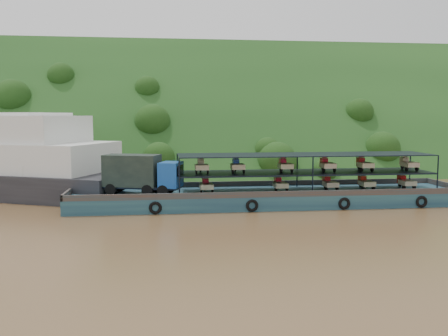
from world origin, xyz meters
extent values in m
plane|color=brown|center=(0.00, 0.00, 0.00)|extent=(160.00, 160.00, 0.00)
cube|color=#163613|center=(0.00, 36.00, 0.00)|extent=(140.00, 39.60, 39.60)
cube|color=#132C45|center=(1.73, 1.48, 0.60)|extent=(35.00, 7.00, 1.20)
cube|color=#592D19|center=(1.73, 4.88, 1.45)|extent=(35.00, 0.20, 0.50)
cube|color=#592D19|center=(1.73, -1.92, 1.45)|extent=(35.00, 0.20, 0.50)
cube|color=#592D19|center=(19.13, 1.48, 1.45)|extent=(0.20, 7.00, 0.50)
cube|color=#592D19|center=(-15.67, 1.48, 1.45)|extent=(0.20, 7.00, 0.50)
torus|color=black|center=(-8.27, -2.07, 0.55)|extent=(1.06, 0.26, 1.06)
torus|color=black|center=(-0.27, -2.07, 0.55)|extent=(1.06, 0.26, 1.06)
torus|color=black|center=(7.73, -2.07, 0.55)|extent=(1.06, 0.26, 1.06)
torus|color=black|center=(14.73, -2.07, 0.55)|extent=(1.06, 0.26, 1.06)
cylinder|color=black|center=(-12.10, 1.09, 1.69)|extent=(1.04, 0.63, 0.98)
cylinder|color=black|center=(-11.47, 3.05, 1.69)|extent=(1.04, 0.63, 0.98)
cylinder|color=black|center=(-8.94, 0.06, 1.69)|extent=(1.04, 0.63, 0.98)
cylinder|color=black|center=(-8.30, 2.01, 1.69)|extent=(1.04, 0.63, 0.98)
cylinder|color=black|center=(-7.64, -0.37, 1.69)|extent=(1.04, 0.63, 0.98)
cylinder|color=black|center=(-7.00, 1.59, 1.69)|extent=(1.04, 0.63, 0.98)
cube|color=black|center=(-9.37, 1.28, 1.84)|extent=(7.00, 4.12, 0.20)
cube|color=#16499B|center=(-6.94, 0.49, 2.96)|extent=(2.31, 2.75, 2.15)
cube|color=black|center=(-6.15, 0.23, 3.35)|extent=(0.66, 1.88, 0.88)
cube|color=black|center=(-10.30, 1.58, 3.26)|extent=(5.20, 3.69, 2.74)
cube|color=black|center=(5.23, 1.48, 2.86)|extent=(23.00, 5.00, 0.12)
cube|color=black|center=(5.23, 1.48, 4.50)|extent=(23.00, 5.00, 0.08)
cylinder|color=black|center=(-6.27, -1.02, 2.85)|extent=(0.12, 0.12, 3.30)
cylinder|color=black|center=(-6.27, 3.98, 2.85)|extent=(0.12, 0.12, 3.30)
cylinder|color=black|center=(5.23, -1.02, 2.85)|extent=(0.12, 0.12, 3.30)
cylinder|color=black|center=(5.23, 3.98, 2.85)|extent=(0.12, 0.12, 3.30)
cylinder|color=black|center=(16.73, -1.02, 2.85)|extent=(0.12, 0.12, 3.30)
cylinder|color=black|center=(16.73, 3.98, 2.85)|extent=(0.12, 0.12, 3.30)
cylinder|color=black|center=(-3.81, 2.53, 1.46)|extent=(0.12, 0.52, 0.52)
cylinder|color=black|center=(-4.31, 0.73, 1.46)|extent=(0.14, 0.52, 0.52)
cylinder|color=black|center=(-3.31, 0.73, 1.46)|extent=(0.14, 0.52, 0.52)
cube|color=beige|center=(-3.81, 1.08, 1.80)|extent=(1.15, 1.50, 0.44)
cube|color=#AB0B1E|center=(-3.81, 2.23, 1.98)|extent=(0.55, 0.80, 0.80)
cube|color=#AB0B1E|center=(-3.81, 2.03, 2.48)|extent=(0.50, 0.10, 0.10)
cylinder|color=black|center=(2.90, 2.53, 1.46)|extent=(0.12, 0.52, 0.52)
cylinder|color=black|center=(2.40, 0.73, 1.46)|extent=(0.14, 0.52, 0.52)
cylinder|color=black|center=(3.40, 0.73, 1.46)|extent=(0.14, 0.52, 0.52)
cube|color=beige|center=(2.90, 1.08, 1.80)|extent=(1.15, 1.50, 0.44)
cube|color=#AC0B1C|center=(2.90, 2.23, 1.98)|extent=(0.55, 0.80, 0.80)
cube|color=#AC0B1C|center=(2.90, 2.03, 2.48)|extent=(0.50, 0.10, 0.10)
cylinder|color=black|center=(7.56, 2.53, 1.46)|extent=(0.12, 0.52, 0.52)
cylinder|color=black|center=(7.06, 0.73, 1.46)|extent=(0.14, 0.52, 0.52)
cylinder|color=black|center=(8.06, 0.73, 1.46)|extent=(0.14, 0.52, 0.52)
cube|color=#C4B18B|center=(7.56, 1.08, 1.80)|extent=(1.15, 1.50, 0.44)
cube|color=red|center=(7.56, 2.23, 1.98)|extent=(0.55, 0.80, 0.80)
cube|color=red|center=(7.56, 2.03, 2.48)|extent=(0.50, 0.10, 0.10)
cylinder|color=black|center=(11.05, 2.53, 1.46)|extent=(0.12, 0.52, 0.52)
cylinder|color=black|center=(10.55, 0.73, 1.46)|extent=(0.14, 0.52, 0.52)
cylinder|color=black|center=(11.55, 0.73, 1.46)|extent=(0.14, 0.52, 0.52)
cube|color=beige|center=(11.05, 1.08, 1.80)|extent=(1.15, 1.50, 0.44)
cube|color=red|center=(11.05, 2.23, 1.98)|extent=(0.55, 0.80, 0.80)
cube|color=red|center=(11.05, 2.03, 2.48)|extent=(0.50, 0.10, 0.10)
cylinder|color=black|center=(14.99, 2.53, 1.46)|extent=(0.12, 0.52, 0.52)
cylinder|color=black|center=(14.49, 0.73, 1.46)|extent=(0.14, 0.52, 0.52)
cylinder|color=black|center=(15.49, 0.73, 1.46)|extent=(0.14, 0.52, 0.52)
cube|color=beige|center=(14.99, 1.08, 1.80)|extent=(1.15, 1.50, 0.44)
cube|color=red|center=(14.99, 2.23, 1.98)|extent=(0.55, 0.80, 0.80)
cube|color=red|center=(14.99, 2.03, 2.48)|extent=(0.50, 0.10, 0.10)
cylinder|color=black|center=(-4.22, 2.53, 3.18)|extent=(0.12, 0.52, 0.52)
cylinder|color=black|center=(-4.72, 0.73, 3.18)|extent=(0.14, 0.52, 0.52)
cylinder|color=black|center=(-3.72, 0.73, 3.18)|extent=(0.14, 0.52, 0.52)
cube|color=beige|center=(-4.22, 1.08, 3.52)|extent=(1.15, 1.50, 0.44)
cube|color=beige|center=(-4.22, 2.23, 3.70)|extent=(0.55, 0.80, 0.80)
cube|color=beige|center=(-4.22, 2.03, 4.20)|extent=(0.50, 0.10, 0.10)
cylinder|color=black|center=(-1.02, 2.53, 3.18)|extent=(0.12, 0.52, 0.52)
cylinder|color=black|center=(-1.52, 0.73, 3.18)|extent=(0.14, 0.52, 0.52)
cylinder|color=black|center=(-0.52, 0.73, 3.18)|extent=(0.14, 0.52, 0.52)
cube|color=tan|center=(-1.02, 1.08, 3.52)|extent=(1.15, 1.50, 0.44)
cube|color=#1A3E9E|center=(-1.02, 2.23, 3.70)|extent=(0.55, 0.80, 0.80)
cube|color=#1A3E9E|center=(-1.02, 2.03, 4.20)|extent=(0.50, 0.10, 0.10)
cylinder|color=black|center=(3.34, 2.53, 3.18)|extent=(0.12, 0.52, 0.52)
cylinder|color=black|center=(2.84, 0.73, 3.18)|extent=(0.14, 0.52, 0.52)
cylinder|color=black|center=(3.84, 0.73, 3.18)|extent=(0.14, 0.52, 0.52)
cube|color=#BBB584|center=(3.34, 1.08, 3.52)|extent=(1.15, 1.50, 0.44)
cube|color=red|center=(3.34, 2.23, 3.70)|extent=(0.55, 0.80, 0.80)
cube|color=red|center=(3.34, 2.03, 4.20)|extent=(0.50, 0.10, 0.10)
cylinder|color=black|center=(7.28, 2.53, 3.18)|extent=(0.12, 0.52, 0.52)
cylinder|color=black|center=(6.78, 0.73, 3.18)|extent=(0.14, 0.52, 0.52)
cylinder|color=black|center=(7.78, 0.73, 3.18)|extent=(0.14, 0.52, 0.52)
cube|color=beige|center=(7.28, 1.08, 3.52)|extent=(1.15, 1.50, 0.44)
cube|color=red|center=(7.28, 2.23, 3.70)|extent=(0.55, 0.80, 0.80)
cube|color=red|center=(7.28, 2.03, 4.20)|extent=(0.50, 0.10, 0.10)
cylinder|color=black|center=(10.84, 2.53, 3.18)|extent=(0.12, 0.52, 0.52)
cylinder|color=black|center=(10.34, 0.73, 3.18)|extent=(0.14, 0.52, 0.52)
cylinder|color=black|center=(11.34, 0.73, 3.18)|extent=(0.14, 0.52, 0.52)
cube|color=beige|center=(10.84, 1.08, 3.52)|extent=(1.15, 1.50, 0.44)
cube|color=#B40C0F|center=(10.84, 2.23, 3.70)|extent=(0.55, 0.80, 0.80)
cube|color=#B40C0F|center=(10.84, 2.03, 4.20)|extent=(0.50, 0.10, 0.10)
cylinder|color=black|center=(15.17, 2.53, 3.18)|extent=(0.12, 0.52, 0.52)
cylinder|color=black|center=(14.67, 0.73, 3.18)|extent=(0.14, 0.52, 0.52)
cylinder|color=black|center=(15.67, 0.73, 3.18)|extent=(0.14, 0.52, 0.52)
cube|color=beige|center=(15.17, 1.08, 3.52)|extent=(1.15, 1.50, 0.44)
cube|color=beige|center=(15.17, 2.23, 3.70)|extent=(0.55, 0.80, 0.80)
cube|color=beige|center=(15.17, 2.03, 4.20)|extent=(0.50, 0.10, 0.10)
camera|label=1|loc=(-7.71, -42.44, 8.04)|focal=40.00mm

